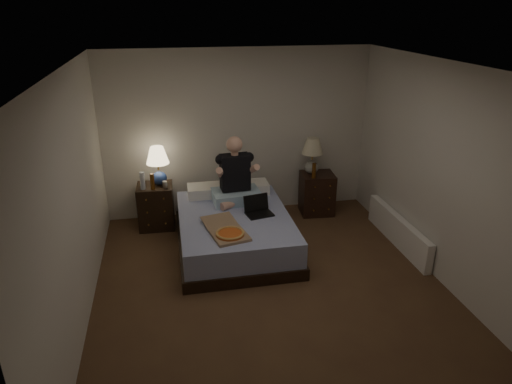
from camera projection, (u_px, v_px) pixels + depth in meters
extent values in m
cube|color=brown|center=(271.00, 289.00, 5.28)|extent=(4.00, 4.50, 0.00)
cube|color=white|center=(275.00, 67.00, 4.32)|extent=(4.00, 4.50, 0.00)
cube|color=white|center=(238.00, 134.00, 6.84)|extent=(4.00, 0.00, 2.50)
cube|color=white|center=(360.00, 326.00, 2.77)|extent=(4.00, 0.00, 2.50)
cube|color=white|center=(73.00, 205.00, 4.43)|extent=(0.00, 4.50, 2.50)
cube|color=white|center=(444.00, 176.00, 5.17)|extent=(0.00, 4.50, 2.50)
cube|color=#6173C3|center=(235.00, 231.00, 6.10)|extent=(1.45, 1.92, 0.48)
cube|color=black|center=(156.00, 206.00, 6.64)|extent=(0.52, 0.47, 0.65)
cube|color=black|center=(317.00, 193.00, 7.10)|extent=(0.53, 0.49, 0.64)
cylinder|color=white|center=(143.00, 181.00, 6.35)|extent=(0.07, 0.07, 0.25)
cylinder|color=#ADADA8|center=(165.00, 185.00, 6.42)|extent=(0.07, 0.07, 0.10)
cylinder|color=#62360E|center=(152.00, 182.00, 6.35)|extent=(0.06, 0.06, 0.23)
cylinder|color=#512D0B|center=(314.00, 171.00, 6.77)|extent=(0.06, 0.06, 0.23)
cube|color=white|center=(398.00, 231.00, 6.19)|extent=(0.10, 1.60, 0.40)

